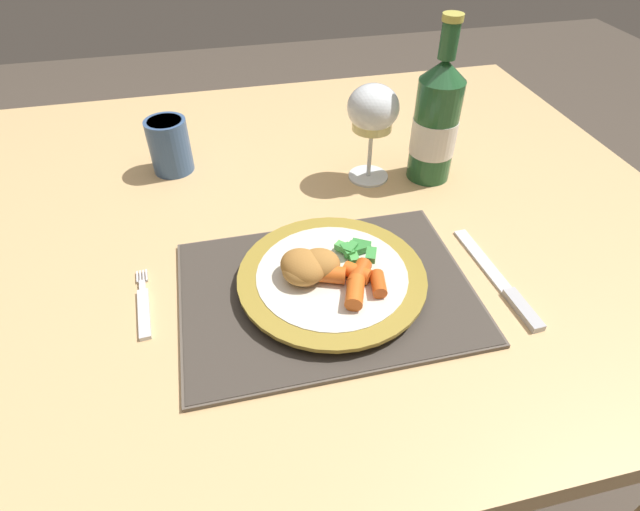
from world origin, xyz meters
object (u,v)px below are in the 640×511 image
(wine_glass, at_px, (373,113))
(drinking_cup, at_px, (169,145))
(dinner_plate, at_px, (332,279))
(fork, at_px, (144,308))
(table_knife, at_px, (503,284))
(dining_table, at_px, (299,250))
(bottle, at_px, (436,122))

(wine_glass, distance_m, drinking_cup, 0.35)
(dinner_plate, distance_m, drinking_cup, 0.40)
(dinner_plate, distance_m, fork, 0.24)
(table_knife, distance_m, drinking_cup, 0.58)
(table_knife, height_order, drinking_cup, drinking_cup)
(dining_table, height_order, fork, fork)
(wine_glass, bearing_deg, bottle, -9.98)
(table_knife, relative_size, wine_glass, 1.24)
(dinner_plate, height_order, table_knife, dinner_plate)
(table_knife, bearing_deg, dining_table, 134.38)
(dining_table, height_order, dinner_plate, dinner_plate)
(wine_glass, distance_m, bottle, 0.11)
(table_knife, relative_size, bottle, 0.77)
(dinner_plate, xyz_separation_m, drinking_cup, (-0.20, 0.35, 0.03))
(fork, distance_m, table_knife, 0.47)
(wine_glass, height_order, bottle, bottle)
(dinner_plate, xyz_separation_m, fork, (-0.24, 0.02, -0.01))
(dinner_plate, xyz_separation_m, bottle, (0.23, 0.23, 0.08))
(dining_table, relative_size, bottle, 4.60)
(fork, distance_m, bottle, 0.53)
(fork, bearing_deg, dining_table, 36.42)
(fork, xyz_separation_m, drinking_cup, (0.04, 0.33, 0.05))
(wine_glass, relative_size, bottle, 0.62)
(dinner_plate, relative_size, table_knife, 1.21)
(fork, height_order, table_knife, table_knife)
(bottle, xyz_separation_m, drinking_cup, (-0.43, 0.12, -0.05))
(fork, height_order, bottle, bottle)
(fork, bearing_deg, table_knife, -7.93)
(dining_table, distance_m, bottle, 0.31)
(fork, bearing_deg, dinner_plate, -3.95)
(dinner_plate, relative_size, fork, 1.97)
(bottle, bearing_deg, fork, -155.44)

